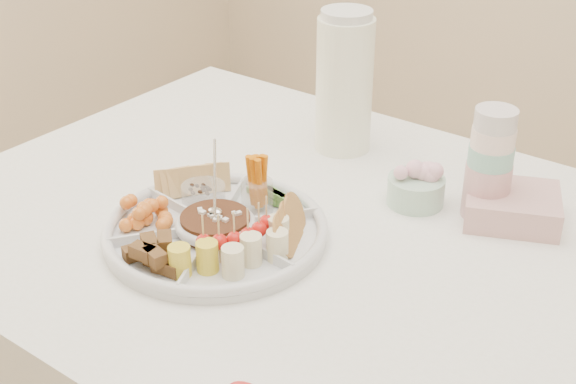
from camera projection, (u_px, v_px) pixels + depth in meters
The scene contains 12 objects.
party_tray at pixel (216, 228), 1.37m from camera, with size 0.38×0.38×0.04m, color silver.
bean_dip at pixel (215, 224), 1.37m from camera, with size 0.12×0.12×0.04m, color #462212.
tortillas at pixel (289, 226), 1.33m from camera, with size 0.09×0.09×0.06m, color tan, non-canonical shape.
carrot_cucumber at pixel (269, 181), 1.43m from camera, with size 0.11×0.11×0.10m, color orange, non-canonical shape.
pita_raisins at pixel (201, 182), 1.47m from camera, with size 0.11×0.11×0.06m, color tan, non-canonical shape.
cherries at pixel (144, 212), 1.39m from camera, with size 0.11×0.11×0.04m, color #CA5B0C, non-canonical shape.
granola_chunks at pixel (155, 251), 1.28m from camera, with size 0.11×0.11×0.05m, color #3D270E, non-canonical shape.
banana_tomato at pixel (232, 250), 1.25m from camera, with size 0.12×0.12×0.09m, color #DFC55F, non-canonical shape.
cup_stack at pixel (491, 158), 1.40m from camera, with size 0.08×0.08×0.23m, color white.
thermos at pixel (344, 80), 1.63m from camera, with size 0.12×0.12×0.30m, color white.
flower_bowl at pixel (416, 184), 1.47m from camera, with size 0.11×0.11×0.08m, color #8CBF9D.
napkin_stack at pixel (512, 206), 1.43m from camera, with size 0.16×0.14×0.05m, color #CF9D9B.
Camera 1 is at (0.63, -0.99, 1.50)m, focal length 50.00 mm.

